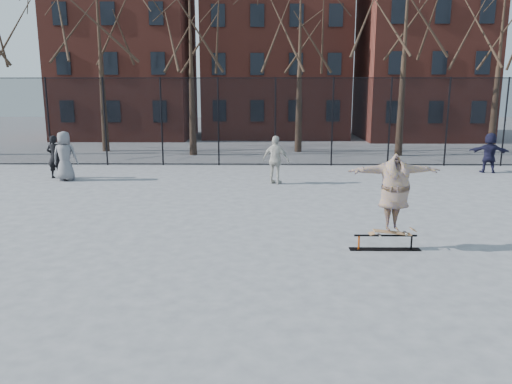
{
  "coord_description": "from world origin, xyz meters",
  "views": [
    {
      "loc": [
        0.65,
        -9.88,
        3.6
      ],
      "look_at": [
        0.49,
        1.5,
        1.18
      ],
      "focal_mm": 35.0,
      "sensor_mm": 36.0,
      "label": 1
    }
  ],
  "objects_px": {
    "bystander_grey": "(65,156)",
    "bystander_black": "(55,157)",
    "skateboard": "(392,232)",
    "bystander_navy": "(489,153)",
    "skate_rail": "(385,244)",
    "skater": "(395,192)",
    "bystander_white": "(276,160)"
  },
  "relations": [
    {
      "from": "skateboard",
      "to": "skater",
      "type": "relative_size",
      "value": 0.43
    },
    {
      "from": "skater",
      "to": "bystander_navy",
      "type": "distance_m",
      "value": 12.28
    },
    {
      "from": "skateboard",
      "to": "bystander_navy",
      "type": "height_order",
      "value": "bystander_navy"
    },
    {
      "from": "skate_rail",
      "to": "skater",
      "type": "bearing_deg",
      "value": -0.0
    },
    {
      "from": "skateboard",
      "to": "bystander_grey",
      "type": "height_order",
      "value": "bystander_grey"
    },
    {
      "from": "skater",
      "to": "bystander_navy",
      "type": "bearing_deg",
      "value": 48.9
    },
    {
      "from": "bystander_white",
      "to": "bystander_navy",
      "type": "xyz_separation_m",
      "value": [
        9.08,
        2.62,
        -0.05
      ]
    },
    {
      "from": "skateboard",
      "to": "bystander_black",
      "type": "height_order",
      "value": "bystander_black"
    },
    {
      "from": "skateboard",
      "to": "bystander_navy",
      "type": "distance_m",
      "value": 12.28
    },
    {
      "from": "skateboard",
      "to": "bystander_navy",
      "type": "relative_size",
      "value": 0.53
    },
    {
      "from": "skateboard",
      "to": "bystander_navy",
      "type": "xyz_separation_m",
      "value": [
        6.66,
        10.31,
        0.45
      ]
    },
    {
      "from": "skater",
      "to": "bystander_grey",
      "type": "xyz_separation_m",
      "value": [
        -10.55,
        8.24,
        -0.36
      ]
    },
    {
      "from": "skate_rail",
      "to": "bystander_navy",
      "type": "bearing_deg",
      "value": 56.55
    },
    {
      "from": "bystander_black",
      "to": "bystander_navy",
      "type": "xyz_separation_m",
      "value": [
        17.82,
        1.58,
        -0.01
      ]
    },
    {
      "from": "bystander_grey",
      "to": "bystander_navy",
      "type": "distance_m",
      "value": 17.34
    },
    {
      "from": "bystander_navy",
      "to": "skater",
      "type": "bearing_deg",
      "value": 70.54
    },
    {
      "from": "skate_rail",
      "to": "bystander_black",
      "type": "distance_m",
      "value": 14.07
    },
    {
      "from": "bystander_black",
      "to": "bystander_white",
      "type": "bearing_deg",
      "value": 178.29
    },
    {
      "from": "skate_rail",
      "to": "skateboard",
      "type": "bearing_deg",
      "value": -0.0
    },
    {
      "from": "skater",
      "to": "bystander_black",
      "type": "bearing_deg",
      "value": 133.73
    },
    {
      "from": "bystander_white",
      "to": "skate_rail",
      "type": "bearing_deg",
      "value": 131.81
    },
    {
      "from": "skateboard",
      "to": "bystander_grey",
      "type": "relative_size",
      "value": 0.47
    },
    {
      "from": "skater",
      "to": "bystander_black",
      "type": "height_order",
      "value": "skater"
    },
    {
      "from": "skate_rail",
      "to": "bystander_grey",
      "type": "height_order",
      "value": "bystander_grey"
    },
    {
      "from": "skate_rail",
      "to": "skateboard",
      "type": "height_order",
      "value": "skateboard"
    },
    {
      "from": "skate_rail",
      "to": "skateboard",
      "type": "xyz_separation_m",
      "value": [
        0.15,
        -0.0,
        0.27
      ]
    },
    {
      "from": "bystander_black",
      "to": "bystander_navy",
      "type": "distance_m",
      "value": 17.89
    },
    {
      "from": "bystander_grey",
      "to": "bystander_navy",
      "type": "height_order",
      "value": "bystander_grey"
    },
    {
      "from": "bystander_grey",
      "to": "bystander_black",
      "type": "height_order",
      "value": "bystander_grey"
    },
    {
      "from": "bystander_white",
      "to": "bystander_navy",
      "type": "bearing_deg",
      "value": -138.56
    },
    {
      "from": "skate_rail",
      "to": "bystander_grey",
      "type": "xyz_separation_m",
      "value": [
        -10.4,
        8.24,
        0.82
      ]
    },
    {
      "from": "skate_rail",
      "to": "skater",
      "type": "relative_size",
      "value": 0.75
    }
  ]
}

